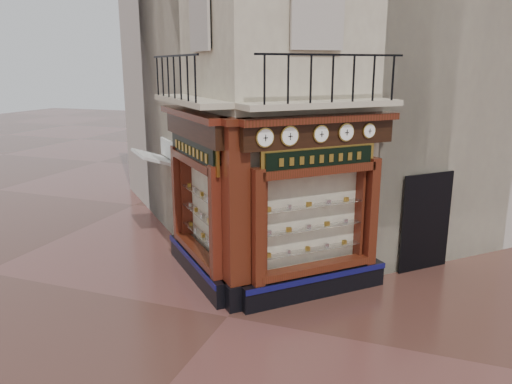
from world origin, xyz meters
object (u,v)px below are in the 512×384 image
at_px(clock_b, 290,136).
at_px(clock_c, 321,134).
at_px(clock_a, 265,138).
at_px(signboard_left, 193,150).
at_px(signboard_right, 320,158).
at_px(corner_pilaster, 236,218).
at_px(awning, 158,240).
at_px(clock_d, 346,132).
at_px(clock_e, 369,131).

height_order(clock_b, clock_c, clock_b).
bearing_deg(clock_a, clock_c, 0.00).
height_order(signboard_left, signboard_right, signboard_left).
xyz_separation_m(corner_pilaster, signboard_right, (1.46, 1.01, 1.15)).
bearing_deg(corner_pilaster, clock_a, -44.39).
distance_m(clock_a, awning, 6.40).
bearing_deg(signboard_left, clock_c, -137.40).
distance_m(clock_b, awning, 6.50).
height_order(corner_pilaster, clock_c, corner_pilaster).
bearing_deg(clock_b, signboard_right, 8.08).
height_order(clock_a, clock_c, clock_a).
height_order(clock_c, signboard_right, clock_c).
xyz_separation_m(clock_b, clock_c, (0.51, 0.51, -0.00)).
relative_size(clock_c, awning, 0.22).
height_order(clock_d, clock_e, clock_d).
xyz_separation_m(corner_pilaster, clock_c, (1.49, 0.89, 1.67)).
bearing_deg(awning, clock_a, -169.79).
height_order(clock_e, signboard_left, clock_e).
distance_m(clock_c, signboard_right, 0.54).
height_order(corner_pilaster, clock_e, corner_pilaster).
height_order(clock_c, clock_e, clock_c).
height_order(clock_b, signboard_left, clock_b).
bearing_deg(corner_pilaster, clock_b, -23.73).
bearing_deg(clock_c, clock_a, 180.00).
relative_size(clock_e, signboard_left, 0.14).
relative_size(clock_a, clock_c, 1.05).
xyz_separation_m(awning, signboard_right, (5.19, -2.01, 3.10)).
height_order(clock_b, clock_d, clock_b).
height_order(corner_pilaster, clock_d, corner_pilaster).
relative_size(corner_pilaster, clock_d, 10.57).
height_order(clock_a, clock_e, clock_a).
height_order(clock_c, signboard_left, clock_c).
bearing_deg(clock_d, clock_a, 180.00).
xyz_separation_m(clock_a, clock_c, (0.88, 0.88, 0.00)).
distance_m(corner_pilaster, clock_c, 2.41).
bearing_deg(clock_e, corner_pilaster, 171.54).
distance_m(clock_a, clock_b, 0.54).
bearing_deg(signboard_right, corner_pilaster, 169.75).
bearing_deg(clock_c, clock_e, 0.00).
distance_m(clock_b, signboard_right, 0.94).
bearing_deg(awning, corner_pilaster, -174.02).
bearing_deg(clock_b, clock_e, 0.00).
distance_m(clock_e, signboard_left, 3.89).
height_order(clock_c, awning, clock_c).
bearing_deg(signboard_left, corner_pilaster, -169.75).
relative_size(corner_pilaster, clock_c, 10.99).
bearing_deg(signboard_left, signboard_right, -135.00).
bearing_deg(clock_e, awning, 122.96).
bearing_deg(clock_b, clock_a, 180.00).
xyz_separation_m(clock_e, awning, (-6.06, 1.29, -3.62)).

